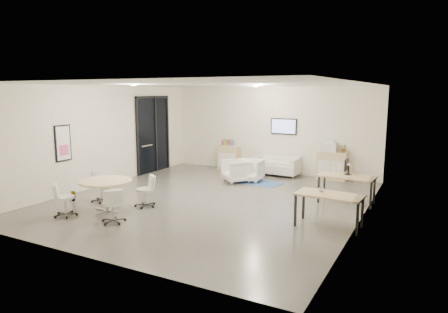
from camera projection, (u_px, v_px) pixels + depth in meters
room_shell at (211, 143)px, 10.95m from camera, size 9.60×10.60×4.80m
glass_door at (153, 132)px, 14.98m from camera, size 0.09×1.90×2.85m
artwork at (63, 143)px, 11.40m from camera, size 0.05×0.54×1.04m
wall_tv at (284, 126)px, 14.58m from camera, size 0.98×0.06×0.58m
ceiling_spots at (219, 85)px, 11.51m from camera, size 3.14×4.14×0.03m
sideboard_left at (229, 157)px, 15.60m from camera, size 0.84×0.43×0.94m
sideboard_right at (332, 166)px, 13.73m from camera, size 0.98×0.47×0.98m
books at (228, 142)px, 15.53m from camera, size 0.48×0.14×0.22m
printer at (329, 146)px, 13.69m from camera, size 0.57×0.49×0.37m
loveseat at (277, 166)px, 14.53m from camera, size 1.65×0.88×0.61m
blue_rug at (260, 183)px, 13.27m from camera, size 1.42×1.03×0.01m
armchair_left at (236, 170)px, 13.37m from camera, size 1.10×1.10×0.83m
armchair_right at (250, 169)px, 13.47m from camera, size 0.86×0.81×0.82m
desk_rear at (347, 178)px, 10.80m from camera, size 1.50×0.83×0.76m
desk_front at (329, 197)px, 8.87m from camera, size 1.49×0.81×0.75m
monitor at (347, 166)px, 10.90m from camera, size 0.20×0.50×0.44m
round_table at (106, 184)px, 10.04m from camera, size 1.31×1.31×0.80m
meeting_chairs at (107, 195)px, 10.09m from camera, size 2.37×2.37×0.82m
plant_cabinet at (344, 149)px, 13.44m from camera, size 0.32×0.34×0.22m
plant_floor at (74, 199)px, 11.08m from camera, size 0.17×0.30×0.13m
cup at (321, 189)px, 9.05m from camera, size 0.12×0.10×0.12m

